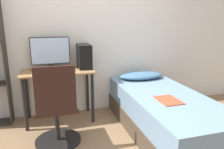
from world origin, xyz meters
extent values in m
cube|color=silver|center=(0.00, 1.57, 1.25)|extent=(8.00, 0.05, 2.50)
cube|color=#997047|center=(-0.39, 1.29, 0.74)|extent=(1.00, 0.51, 0.02)
cylinder|color=black|center=(-0.84, 1.08, 0.36)|extent=(0.04, 0.04, 0.72)
cylinder|color=black|center=(0.06, 1.08, 0.36)|extent=(0.04, 0.04, 0.72)
cylinder|color=black|center=(-0.84, 1.50, 0.36)|extent=(0.04, 0.04, 0.72)
cylinder|color=black|center=(0.06, 1.50, 0.36)|extent=(0.04, 0.04, 0.72)
cube|color=#2D2823|center=(-1.06, 1.42, 0.87)|extent=(0.02, 0.25, 1.75)
cylinder|color=black|center=(-0.46, 0.69, 0.01)|extent=(0.54, 0.54, 0.03)
cylinder|color=black|center=(-0.46, 0.69, 0.23)|extent=(0.05, 0.05, 0.41)
cube|color=black|center=(-0.46, 0.69, 0.46)|extent=(0.47, 0.47, 0.04)
cube|color=black|center=(-0.46, 0.47, 0.73)|extent=(0.43, 0.04, 0.50)
cube|color=#4C3D2D|center=(0.88, 0.54, 0.12)|extent=(0.92, 2.02, 0.24)
cube|color=#708EA8|center=(0.88, 0.54, 0.38)|extent=(0.89, 1.98, 0.29)
ellipsoid|color=teal|center=(0.88, 1.29, 0.58)|extent=(0.70, 0.36, 0.11)
cube|color=#B24C2D|center=(0.80, 0.32, 0.53)|extent=(0.24, 0.32, 0.01)
cylinder|color=black|center=(-0.47, 1.44, 0.75)|extent=(0.18, 0.18, 0.01)
cylinder|color=black|center=(-0.47, 1.44, 0.79)|extent=(0.04, 0.04, 0.07)
cube|color=black|center=(-0.47, 1.45, 1.01)|extent=(0.55, 0.01, 0.39)
cube|color=#B2D1EF|center=(-0.47, 1.44, 1.01)|extent=(0.52, 0.01, 0.37)
cube|color=silver|center=(-0.43, 1.19, 0.76)|extent=(0.34, 0.15, 0.02)
cube|color=black|center=(0.00, 1.36, 0.92)|extent=(0.18, 0.33, 0.35)
ellipsoid|color=silver|center=(-0.21, 1.19, 0.76)|extent=(0.06, 0.09, 0.02)
camera|label=1|loc=(-0.50, -1.78, 1.45)|focal=35.00mm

